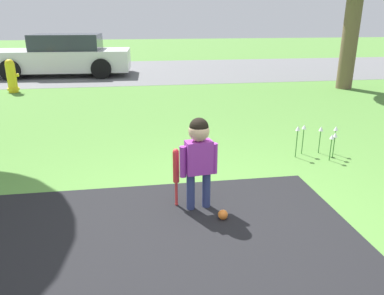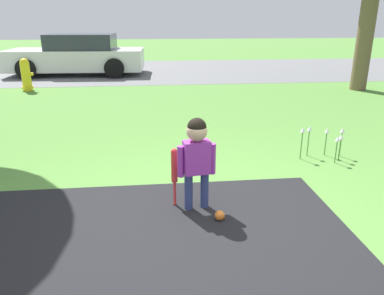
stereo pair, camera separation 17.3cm
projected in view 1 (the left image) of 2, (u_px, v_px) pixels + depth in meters
name	position (u px, v px, depth m)	size (l,w,h in m)	color
ground_plane	(220.00, 230.00, 3.24)	(60.00, 60.00, 0.00)	#518438
street_strip	(152.00, 70.00, 12.89)	(40.00, 6.00, 0.01)	slate
child	(199.00, 151.00, 3.43)	(0.36, 0.19, 0.90)	navy
baseball_bat	(176.00, 169.00, 3.54)	(0.06, 0.06, 0.59)	red
sports_ball	(223.00, 215.00, 3.40)	(0.09, 0.09, 0.09)	orange
fire_hydrant	(12.00, 76.00, 9.03)	(0.31, 0.28, 0.80)	yellow
parked_car	(63.00, 56.00, 11.66)	(4.25, 2.07, 1.25)	silver
flower_bed	(321.00, 133.00, 4.87)	(0.62, 0.35, 0.43)	#38702D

